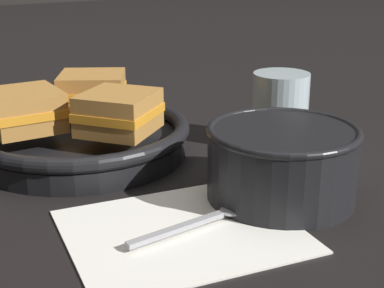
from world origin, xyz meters
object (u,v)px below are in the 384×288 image
skillet (81,138)px  sandwich_far_left (25,110)px  sandwich_near_left (119,112)px  spoon (224,213)px  drinking_glass (280,110)px  soup_bowl (282,159)px  sandwich_near_right (92,91)px

skillet → sandwich_far_left: (-0.06, 0.01, 0.04)m
sandwich_near_left → spoon: bearing=-81.2°
spoon → sandwich_near_left: size_ratio=1.31×
skillet → drinking_glass: 0.25m
skillet → sandwich_far_left: 0.08m
spoon → sandwich_far_left: bearing=108.7°
soup_bowl → sandwich_near_left: 0.20m
sandwich_near_left → sandwich_far_left: 0.11m
skillet → sandwich_near_left: bearing=-64.6°
soup_bowl → skillet: size_ratio=0.58×
sandwich_near_right → skillet: bearing=-124.6°
skillet → sandwich_far_left: size_ratio=3.09×
drinking_glass → sandwich_near_left: bearing=170.0°
sandwich_near_right → drinking_glass: drinking_glass is taller
sandwich_near_right → drinking_glass: (0.19, -0.15, -0.02)m
skillet → sandwich_near_right: sandwich_near_right is taller
drinking_glass → soup_bowl: bearing=-126.7°
skillet → sandwich_near_left: (0.03, -0.06, 0.04)m
sandwich_near_right → sandwich_far_left: size_ratio=1.29×
skillet → sandwich_near_right: (0.04, 0.05, 0.04)m
spoon → drinking_glass: bearing=32.5°
spoon → skillet: bearing=95.8°
sandwich_near_left → drinking_glass: drinking_glass is taller
soup_bowl → sandwich_near_left: bearing=122.5°
sandwich_far_left → sandwich_near_left: bearing=-34.6°
soup_bowl → sandwich_near_left: sandwich_near_left is taller
soup_bowl → drinking_glass: bearing=53.3°
spoon → drinking_glass: (0.18, 0.15, 0.04)m
spoon → skillet: (-0.06, 0.24, 0.01)m
soup_bowl → spoon: (-0.08, -0.01, -0.04)m
soup_bowl → skillet: (-0.13, 0.22, -0.02)m
sandwich_near_right → drinking_glass: bearing=-36.9°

